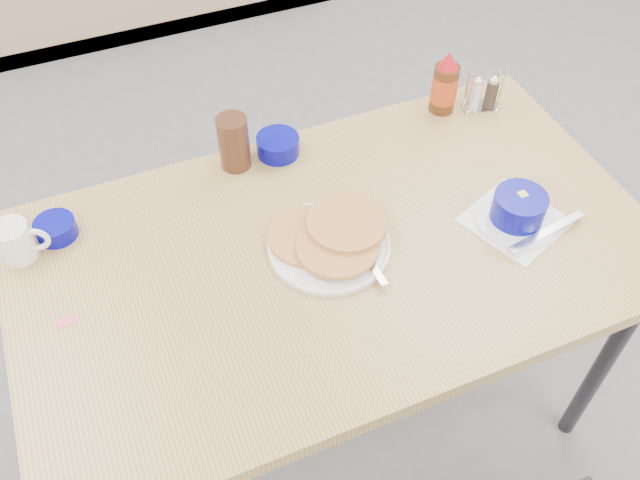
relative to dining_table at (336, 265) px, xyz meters
name	(u,v)px	position (x,y,z in m)	size (l,w,h in m)	color
dining_table	(336,265)	(0.00, 0.00, 0.00)	(1.40, 0.80, 0.76)	tan
pancake_plate	(330,240)	(-0.01, 0.01, 0.08)	(0.27, 0.28, 0.05)	white
coffee_mug	(17,241)	(-0.64, 0.24, 0.11)	(0.11, 0.08, 0.09)	white
grits_setting	(518,211)	(0.40, -0.09, 0.10)	(0.27, 0.25, 0.08)	white
creamer_bowl	(56,229)	(-0.56, 0.27, 0.08)	(0.09, 0.09, 0.04)	#050683
butter_bowl	(278,145)	(-0.01, 0.34, 0.09)	(0.11, 0.11, 0.05)	#050683
amber_tumbler	(234,142)	(-0.12, 0.34, 0.13)	(0.07, 0.07, 0.14)	#3E2113
condiment_caddy	(483,95)	(0.55, 0.30, 0.10)	(0.10, 0.08, 0.11)	silver
syrup_bottle	(445,85)	(0.45, 0.34, 0.14)	(0.07, 0.07, 0.18)	#47230F
sugar_wrapper	(66,321)	(-0.58, 0.03, 0.06)	(0.04, 0.02, 0.00)	#FF5484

